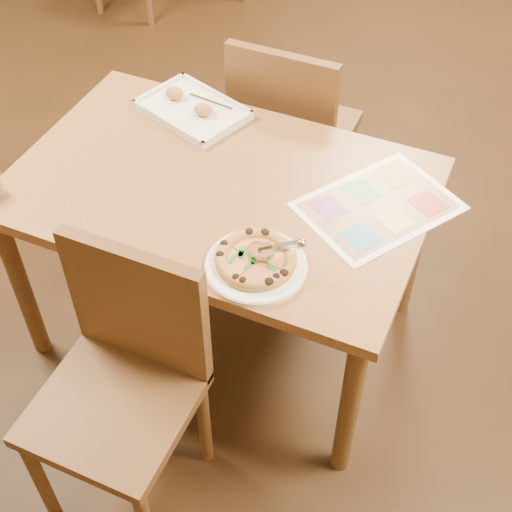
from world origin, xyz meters
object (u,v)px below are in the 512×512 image
at_px(chair_near, 126,357).
at_px(chair_far, 289,120).
at_px(plate, 256,266).
at_px(appetizer_tray, 192,109).
at_px(pizza_cutter, 274,249).
at_px(menu, 378,206).
at_px(dining_table, 220,204).
at_px(pizza, 256,259).

relative_size(chair_near, chair_far, 1.00).
xyz_separation_m(plate, appetizer_tray, (-0.50, 0.58, 0.01)).
bearing_deg(chair_near, pizza_cutter, 48.27).
distance_m(chair_far, pizza_cutter, 0.95).
height_order(chair_far, plate, chair_far).
bearing_deg(menu, appetizer_tray, 164.64).
distance_m(dining_table, menu, 0.51).
bearing_deg(menu, pizza_cutter, -117.31).
bearing_deg(chair_far, appetizer_tray, 50.09).
height_order(pizza, menu, pizza).
relative_size(plate, pizza_cutter, 1.92).
height_order(chair_near, pizza_cutter, chair_near).
relative_size(dining_table, chair_far, 2.77).
bearing_deg(appetizer_tray, chair_far, 50.09).
xyz_separation_m(dining_table, appetizer_tray, (-0.25, 0.30, 0.10)).
bearing_deg(chair_far, menu, 134.22).
distance_m(dining_table, pizza, 0.39).
xyz_separation_m(dining_table, chair_far, (-0.00, 0.60, -0.07)).
distance_m(dining_table, chair_far, 0.61).
distance_m(plate, appetizer_tray, 0.77).
bearing_deg(pizza_cutter, plate, 178.83).
height_order(plate, pizza, pizza).
height_order(dining_table, menu, menu).
bearing_deg(menu, chair_far, 134.22).
xyz_separation_m(chair_far, appetizer_tray, (-0.25, -0.30, 0.17)).
bearing_deg(plate, menu, 58.27).
height_order(dining_table, chair_near, chair_near).
bearing_deg(pizza, plate, -63.92).
bearing_deg(dining_table, appetizer_tray, 129.52).
bearing_deg(dining_table, chair_far, 90.00).
distance_m(chair_near, pizza_cutter, 0.51).
bearing_deg(dining_table, pizza, -47.87).
height_order(pizza_cutter, menu, pizza_cutter).
bearing_deg(pizza_cutter, chair_far, 90.46).
height_order(chair_near, pizza, chair_near).
height_order(dining_table, appetizer_tray, appetizer_tray).
height_order(dining_table, plate, plate).
distance_m(appetizer_tray, menu, 0.77).
relative_size(dining_table, plate, 4.55).
bearing_deg(pizza, dining_table, 132.13).
xyz_separation_m(chair_near, plate, (0.25, 0.32, 0.16)).
relative_size(chair_near, plate, 1.64).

